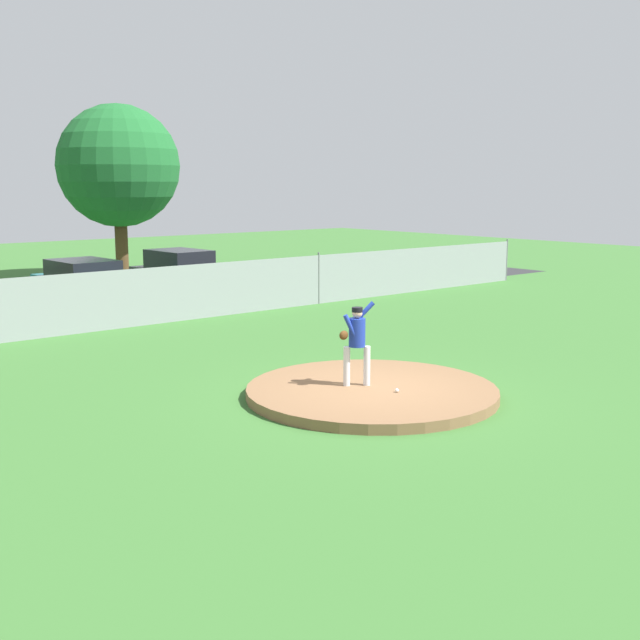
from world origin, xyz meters
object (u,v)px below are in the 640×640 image
(baseball, at_px, (397,390))
(parked_car_teal, at_px, (84,285))
(pitcher_youth, at_px, (357,338))
(parked_car_charcoal, at_px, (180,275))

(baseball, bearing_deg, parked_car_teal, 88.71)
(pitcher_youth, height_order, parked_car_charcoal, pitcher_youth)
(parked_car_teal, relative_size, parked_car_charcoal, 1.00)
(baseball, relative_size, parked_car_teal, 0.02)
(baseball, relative_size, parked_car_charcoal, 0.02)
(pitcher_youth, xyz_separation_m, baseball, (0.24, -0.88, -0.92))
(baseball, xyz_separation_m, parked_car_charcoal, (4.08, 15.13, 0.58))
(pitcher_youth, distance_m, parked_car_teal, 14.11)
(baseball, bearing_deg, pitcher_youth, 105.35)
(parked_car_teal, xyz_separation_m, parked_car_charcoal, (3.75, 0.16, 0.04))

